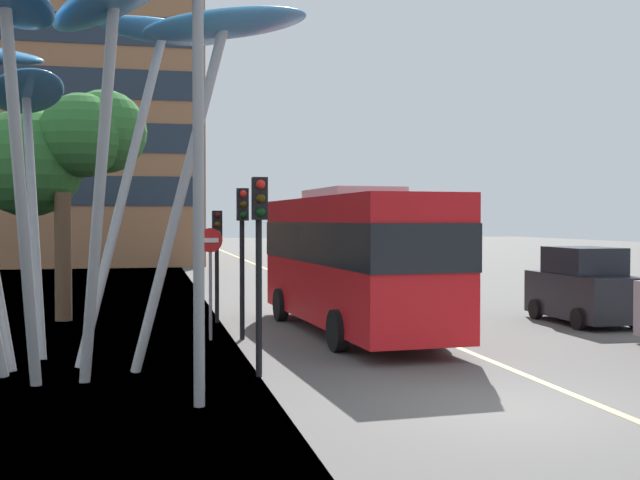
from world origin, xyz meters
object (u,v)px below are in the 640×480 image
object	(u,v)px
leaf_sculpture	(46,48)
car_parked_far	(583,288)
no_entry_sign	(210,266)
traffic_light_kerb_far	(242,230)
street_lamp	(221,89)
traffic_light_island_mid	(217,241)
traffic_light_kerb_near	(259,233)
red_bus	(352,255)

from	to	relation	value
leaf_sculpture	car_parked_far	size ratio (longest dim) A/B	2.43
no_entry_sign	traffic_light_kerb_far	bearing A→B (deg)	-10.71
car_parked_far	street_lamp	size ratio (longest dim) A/B	0.48
traffic_light_island_mid	car_parked_far	size ratio (longest dim) A/B	0.84
traffic_light_kerb_near	car_parked_far	size ratio (longest dim) A/B	0.98
leaf_sculpture	traffic_light_kerb_near	bearing A→B (deg)	-17.10
leaf_sculpture	street_lamp	xyz separation A→B (m)	(3.03, -3.28, -1.21)
red_bus	traffic_light_kerb_far	bearing A→B (deg)	-169.90
leaf_sculpture	traffic_light_kerb_near	world-z (taller)	leaf_sculpture
traffic_light_kerb_near	traffic_light_kerb_far	distance (m)	4.73
red_bus	no_entry_sign	size ratio (longest dim) A/B	3.55
car_parked_far	traffic_light_island_mid	bearing A→B (deg)	167.52
leaf_sculpture	traffic_light_kerb_far	xyz separation A→B (m)	(4.17, 3.51, -3.56)
leaf_sculpture	traffic_light_island_mid	distance (m)	8.72
leaf_sculpture	traffic_light_kerb_near	distance (m)	5.43
red_bus	car_parked_far	world-z (taller)	red_bus
traffic_light_kerb_far	traffic_light_island_mid	bearing A→B (deg)	96.02
no_entry_sign	red_bus	bearing A→B (deg)	5.76
traffic_light_island_mid	no_entry_sign	bearing A→B (deg)	-97.95
traffic_light_kerb_far	street_lamp	size ratio (longest dim) A/B	0.47
street_lamp	no_entry_sign	xyz separation A→B (m)	(0.36, 6.94, -3.23)
traffic_light_island_mid	no_entry_sign	xyz separation A→B (m)	(-0.44, -3.12, -0.52)
street_lamp	no_entry_sign	size ratio (longest dim) A/B	2.88
leaf_sculpture	street_lamp	size ratio (longest dim) A/B	1.18
leaf_sculpture	red_bus	bearing A→B (deg)	29.57
no_entry_sign	traffic_light_island_mid	bearing A→B (deg)	82.05
traffic_light_island_mid	traffic_light_kerb_near	bearing A→B (deg)	-89.25
red_bus	car_parked_far	xyz separation A→B (m)	(7.03, 0.47, -1.05)
traffic_light_island_mid	car_parked_far	distance (m)	10.65
traffic_light_kerb_near	no_entry_sign	world-z (taller)	traffic_light_kerb_near
street_lamp	red_bus	bearing A→B (deg)	60.85
red_bus	leaf_sculpture	bearing A→B (deg)	-150.43
leaf_sculpture	traffic_light_kerb_far	size ratio (longest dim) A/B	2.50
red_bus	no_entry_sign	distance (m)	3.74
car_parked_far	street_lamp	world-z (taller)	street_lamp
car_parked_far	traffic_light_kerb_near	bearing A→B (deg)	-150.79
no_entry_sign	car_parked_far	bearing A→B (deg)	4.47
leaf_sculpture	car_parked_far	world-z (taller)	leaf_sculpture
traffic_light_kerb_far	car_parked_far	world-z (taller)	traffic_light_kerb_far
red_bus	traffic_light_kerb_near	size ratio (longest dim) A/B	2.61
red_bus	traffic_light_kerb_near	world-z (taller)	red_bus
traffic_light_island_mid	car_parked_far	xyz separation A→B (m)	(10.32, -2.28, -1.34)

